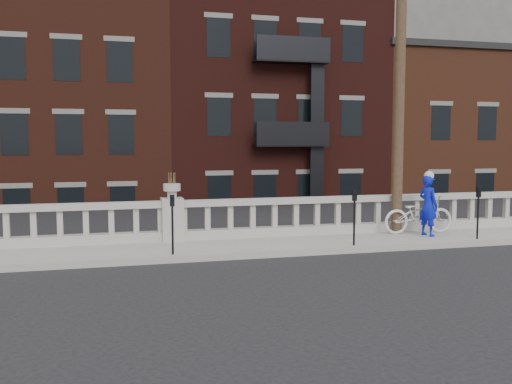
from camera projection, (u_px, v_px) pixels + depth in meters
The scene contains 11 objects.
ground at pixel (196, 283), 10.91m from camera, with size 120.00×120.00×0.00m, color black.
sidewalk at pixel (177, 250), 13.79m from camera, with size 32.00×2.20×0.15m, color #9B9890.
balustrade at pixel (172, 222), 14.65m from camera, with size 28.00×0.34×1.03m.
planter_pedestal at pixel (172, 214), 14.63m from camera, with size 0.55×0.55×1.76m.
lower_level at pixel (144, 142), 33.00m from camera, with size 80.00×44.00×20.80m.
utility_pole at pixel (401, 48), 15.47m from camera, with size 1.60×0.28×10.00m.
parking_meter_a at pixel (172, 217), 12.84m from camera, with size 0.10×0.09×1.36m.
parking_meter_b at pixel (354, 211), 13.96m from camera, with size 0.10×0.09×1.36m.
parking_meter_c at pixel (478, 207), 14.85m from camera, with size 0.10×0.09×1.36m.
bicycle at pixel (418, 214), 15.82m from camera, with size 0.71×2.02×1.06m, color silver.
cyclist at pixel (428, 205), 15.37m from camera, with size 0.60×0.39×1.65m, color #0D18C3.
Camera 1 is at (-1.62, -10.64, 2.74)m, focal length 40.00 mm.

